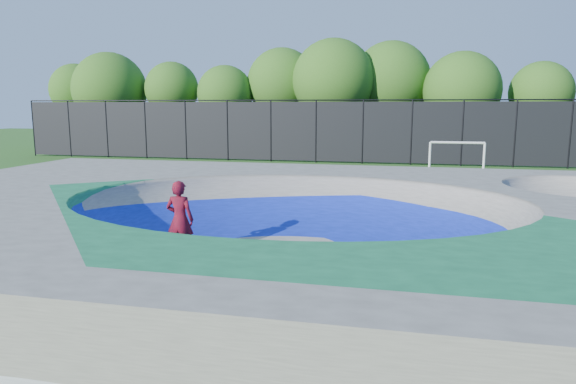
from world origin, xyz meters
TOP-DOWN VIEW (x-y plane):
  - ground at (0.00, 0.00)m, footprint 120.00×120.00m
  - skate_deck at (0.00, 0.00)m, footprint 22.00×14.00m
  - skater at (-2.68, -0.58)m, footprint 0.70×0.47m
  - skateboard at (-2.68, -0.58)m, footprint 0.78×0.22m
  - soccer_goal at (5.24, 15.81)m, footprint 2.79×0.12m
  - fence at (0.00, 21.00)m, footprint 48.09×0.09m
  - treeline at (-1.70, 25.90)m, footprint 52.50×7.74m

SIDE VIEW (x-z plane):
  - ground at x=0.00m, z-range 0.00..0.00m
  - skateboard at x=-2.68m, z-range 0.00..0.05m
  - skate_deck at x=0.00m, z-range 0.00..1.50m
  - skater at x=-2.68m, z-range 0.00..1.90m
  - soccer_goal at x=5.24m, z-range 0.35..2.20m
  - fence at x=0.00m, z-range 0.08..4.12m
  - treeline at x=-1.70m, z-range 0.89..9.20m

